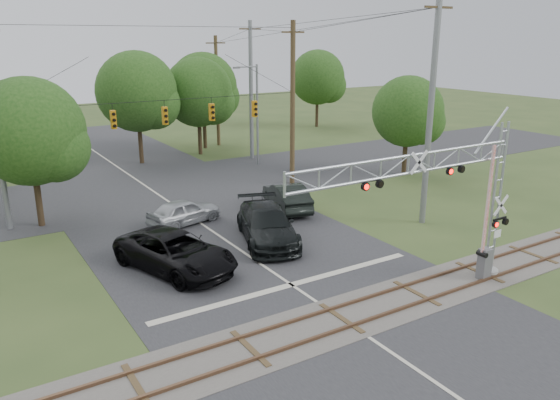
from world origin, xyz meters
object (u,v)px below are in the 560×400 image
car_dark (267,225)px  sedan_silver (184,211)px  traffic_signal_span (179,114)px  crossing_gantry (446,193)px  streetlight (256,110)px  pickup_black (175,252)px

car_dark → sedan_silver: 5.61m
car_dark → traffic_signal_span: bearing=114.9°
crossing_gantry → streetlight: 25.71m
traffic_signal_span → streetlight: 11.60m
crossing_gantry → traffic_signal_span: size_ratio=0.59×
car_dark → pickup_black: bearing=-150.7°
crossing_gantry → car_dark: 10.13m
traffic_signal_span → sedan_silver: bearing=-111.6°
crossing_gantry → pickup_black: crossing_gantry is taller
traffic_signal_span → pickup_black: bearing=-114.0°
streetlight → car_dark: bearing=-117.7°
pickup_black → car_dark: car_dark is taller
sedan_silver → streetlight: streetlight is taller
streetlight → sedan_silver: bearing=-134.8°
car_dark → streetlight: streetlight is taller
pickup_black → streetlight: 22.33m
crossing_gantry → pickup_black: size_ratio=1.80×
car_dark → streetlight: 18.56m
sedan_silver → crossing_gantry: bearing=-171.7°
car_dark → streetlight: size_ratio=0.77×
car_dark → streetlight: (8.46, 16.10, 3.71)m
crossing_gantry → streetlight: bearing=77.8°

